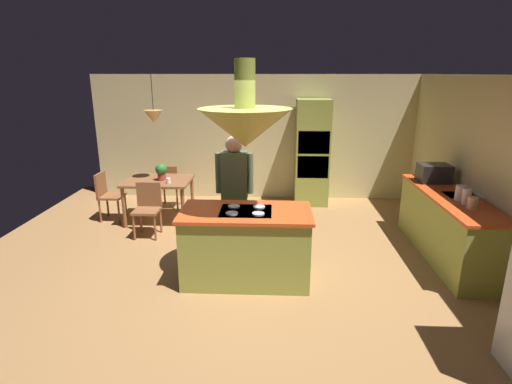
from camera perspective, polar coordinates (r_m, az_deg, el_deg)
The scene contains 19 objects.
ground at distance 5.55m, azimuth -1.24°, elevation -11.12°, with size 8.16×8.16×0.00m, color #9E7042.
wall_back at distance 8.46m, azimuth 0.25°, elevation 7.69°, with size 6.80×0.10×2.55m, color beige.
wall_right at distance 6.19m, azimuth 30.56°, elevation 2.07°, with size 0.10×7.20×2.55m, color beige.
kitchen_island at distance 5.17m, azimuth -1.42°, elevation -7.52°, with size 1.64×0.87×0.95m.
counter_run_right at distance 6.40m, azimuth 25.50°, elevation -4.30°, with size 0.73×2.41×0.93m.
oven_tower at distance 8.13m, azimuth 7.93°, elevation 5.53°, with size 0.66×0.62×2.09m.
dining_table at distance 7.36m, azimuth -13.61°, elevation 1.00°, with size 1.14×0.92×0.76m.
person_at_island at distance 5.66m, azimuth -3.05°, elevation 0.53°, with size 0.53×0.24×1.76m.
range_hood at distance 4.76m, azimuth -1.55°, elevation 9.39°, with size 1.10×1.10×1.00m.
pendant_light_over_table at distance 7.14m, azimuth -14.27°, elevation 10.29°, with size 0.32×0.32×0.82m.
chair_facing_island at distance 6.78m, azimuth -15.07°, elevation -1.86°, with size 0.40×0.40×0.87m.
chair_by_back_wall at distance 8.03m, azimuth -12.23°, elevation 1.19°, with size 0.40×0.40×0.87m.
chair_at_corner at distance 7.72m, azimuth -20.32°, elevation -0.11°, with size 0.40×0.40×0.87m.
potted_plant_on_table at distance 7.24m, azimuth -13.26°, elevation 2.93°, with size 0.20×0.20×0.30m.
cup_on_table at distance 7.04m, azimuth -12.27°, elevation 1.58°, with size 0.07×0.07×0.09m, color white.
canister_flour at distance 5.73m, azimuth 28.33°, elevation -1.37°, with size 0.13×0.13×0.15m, color #E0B78C.
canister_sugar at distance 5.88m, azimuth 27.64°, elevation -0.55°, with size 0.11×0.11×0.21m, color silver.
canister_tea at distance 6.04m, azimuth 26.94°, elevation -0.09°, with size 0.13×0.13×0.20m, color silver.
microwave_on_counter at distance 6.87m, azimuth 23.87°, elevation 2.46°, with size 0.46×0.36×0.28m, color #232326.
Camera 1 is at (0.34, -4.91, 2.58)m, focal length 28.27 mm.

